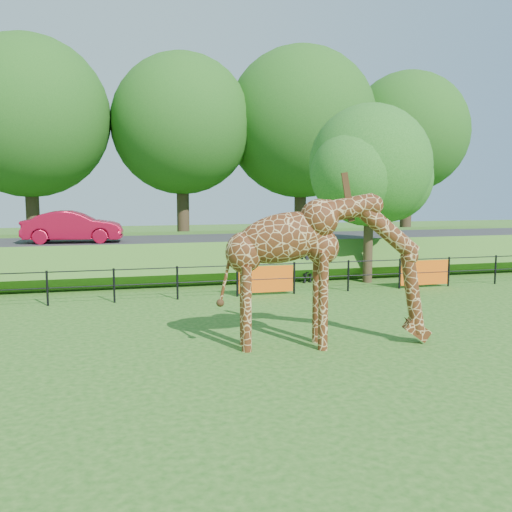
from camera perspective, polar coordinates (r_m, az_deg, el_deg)
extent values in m
plane|color=#205615|center=(11.17, -2.91, -12.14)|extent=(90.00, 90.00, 0.00)
cube|color=#205615|center=(26.11, -9.80, 0.21)|extent=(40.00, 9.00, 1.30)
cube|color=#2C2C2E|center=(24.55, -9.54, 1.46)|extent=(40.00, 5.00, 0.12)
imported|color=#B60D2C|center=(24.13, -17.83, 2.80)|extent=(3.98, 1.69, 1.28)
imported|color=black|center=(21.85, 5.13, -0.71)|extent=(0.66, 0.55, 1.53)
cylinder|color=#372919|center=(22.23, 11.15, 1.49)|extent=(0.36, 0.36, 3.20)
sphere|color=#195618|center=(22.16, 11.32, 8.89)|extent=(4.60, 4.60, 4.60)
sphere|color=#195618|center=(23.28, 13.12, 7.61)|extent=(3.45, 3.45, 3.45)
sphere|color=#195618|center=(21.13, 9.85, 8.09)|extent=(3.22, 3.22, 3.22)
cylinder|color=#372919|center=(32.60, -21.44, 4.41)|extent=(0.70, 0.70, 5.00)
sphere|color=#164B14|center=(32.79, -21.82, 12.83)|extent=(8.40, 8.40, 8.40)
cylinder|color=#372919|center=(32.63, -7.31, 4.83)|extent=(0.70, 0.70, 5.00)
sphere|color=#164B14|center=(32.80, -7.44, 12.96)|extent=(7.80, 7.80, 7.80)
cylinder|color=#372919|center=(34.22, 4.44, 4.95)|extent=(0.70, 0.70, 5.00)
sphere|color=#164B14|center=(34.41, 4.52, 13.17)|extent=(8.80, 8.80, 8.80)
cylinder|color=#372919|center=(37.09, 14.76, 4.90)|extent=(0.70, 0.70, 5.00)
sphere|color=#164B14|center=(37.23, 14.98, 11.89)|extent=(7.40, 7.40, 7.40)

